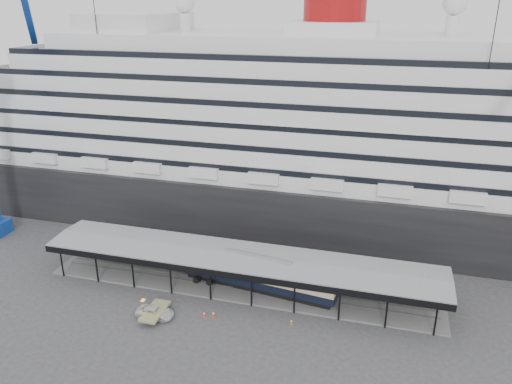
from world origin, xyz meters
TOP-DOWN VIEW (x-y plane):
  - ground at (0.00, 0.00)m, footprint 200.00×200.00m
  - cruise_ship at (0.05, 32.00)m, footprint 130.00×30.00m
  - platform_canopy at (0.00, 5.00)m, footprint 56.00×9.18m
  - port_truck at (-8.36, -4.74)m, footprint 4.93×2.30m
  - pullman_carriage at (2.70, 5.00)m, footprint 22.50×5.79m
  - traffic_cone_left at (-1.16, -2.71)m, footprint 0.57×0.57m
  - traffic_cone_mid at (-2.33, -2.93)m, footprint 0.41×0.41m
  - traffic_cone_right at (8.83, -1.51)m, footprint 0.44×0.44m

SIDE VIEW (x-z plane):
  - ground at x=0.00m, z-range 0.00..0.00m
  - traffic_cone_right at x=8.83m, z-range 0.00..0.69m
  - traffic_cone_mid at x=-2.33m, z-range 0.00..0.74m
  - traffic_cone_left at x=-1.16m, z-range 0.00..0.84m
  - port_truck at x=-8.36m, z-range 0.00..1.36m
  - platform_canopy at x=0.00m, z-range -0.29..5.01m
  - pullman_carriage at x=2.70m, z-range -8.29..13.61m
  - cruise_ship at x=0.05m, z-range -3.60..40.30m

